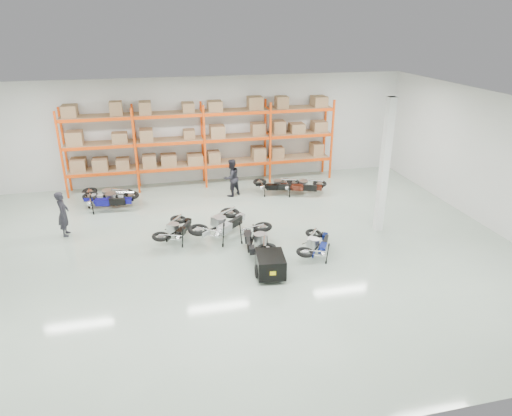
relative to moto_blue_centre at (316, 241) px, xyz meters
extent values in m
plane|color=#A6B9A8|center=(-2.49, 0.75, -0.48)|extent=(18.00, 18.00, 0.00)
plane|color=white|center=(-2.49, 0.75, 4.02)|extent=(18.00, 18.00, 0.00)
plane|color=silver|center=(-2.49, 7.75, 1.77)|extent=(18.00, 0.00, 18.00)
plane|color=silver|center=(-2.49, -6.25, 1.77)|extent=(18.00, 0.00, 18.00)
plane|color=silver|center=(6.51, 0.75, 1.77)|extent=(0.00, 14.00, 14.00)
cube|color=#FF4C0D|center=(-8.09, 6.75, 1.27)|extent=(0.08, 0.08, 3.50)
cube|color=#FF4C0D|center=(-8.09, 7.65, 1.27)|extent=(0.08, 0.08, 3.50)
cube|color=#FF4C0D|center=(-5.29, 6.75, 1.27)|extent=(0.08, 0.08, 3.50)
cube|color=#FF4C0D|center=(-5.29, 7.65, 1.27)|extent=(0.08, 0.08, 3.50)
cube|color=#FF4C0D|center=(-2.49, 6.75, 1.27)|extent=(0.08, 0.08, 3.50)
cube|color=#FF4C0D|center=(-2.49, 7.65, 1.27)|extent=(0.08, 0.08, 3.50)
cube|color=#FF4C0D|center=(0.31, 6.75, 1.27)|extent=(0.08, 0.08, 3.50)
cube|color=#FF4C0D|center=(0.31, 7.65, 1.27)|extent=(0.08, 0.08, 3.50)
cube|color=#FF4C0D|center=(3.11, 6.75, 1.27)|extent=(0.08, 0.08, 3.50)
cube|color=#FF4C0D|center=(3.11, 7.65, 1.27)|extent=(0.08, 0.08, 3.50)
cube|color=#FF4C0D|center=(-6.69, 6.75, 0.42)|extent=(2.70, 0.08, 0.12)
cube|color=#FF4C0D|center=(-6.69, 7.65, 0.42)|extent=(2.70, 0.08, 0.12)
cube|color=#A97F57|center=(-6.69, 7.20, 0.49)|extent=(2.68, 0.88, 0.02)
cube|color=#A97F57|center=(-6.69, 7.20, 0.72)|extent=(2.40, 0.70, 0.44)
cube|color=#FF4C0D|center=(-3.89, 6.75, 0.42)|extent=(2.70, 0.08, 0.12)
cube|color=#FF4C0D|center=(-3.89, 7.65, 0.42)|extent=(2.70, 0.08, 0.12)
cube|color=#A97F57|center=(-3.89, 7.20, 0.49)|extent=(2.68, 0.88, 0.02)
cube|color=#A97F57|center=(-3.89, 7.20, 0.72)|extent=(2.40, 0.70, 0.44)
cube|color=#FF4C0D|center=(-1.09, 6.75, 0.42)|extent=(2.70, 0.08, 0.12)
cube|color=#FF4C0D|center=(-1.09, 7.65, 0.42)|extent=(2.70, 0.08, 0.12)
cube|color=#A97F57|center=(-1.09, 7.20, 0.49)|extent=(2.68, 0.88, 0.02)
cube|color=#A97F57|center=(-1.09, 7.20, 0.72)|extent=(2.40, 0.70, 0.44)
cube|color=#FF4C0D|center=(1.71, 6.75, 0.42)|extent=(2.70, 0.08, 0.12)
cube|color=#FF4C0D|center=(1.71, 7.65, 0.42)|extent=(2.70, 0.08, 0.12)
cube|color=#A97F57|center=(1.71, 7.20, 0.49)|extent=(2.68, 0.88, 0.02)
cube|color=#A97F57|center=(1.71, 7.20, 0.72)|extent=(2.40, 0.70, 0.44)
cube|color=#FF4C0D|center=(-6.69, 6.75, 1.52)|extent=(2.70, 0.08, 0.12)
cube|color=#FF4C0D|center=(-6.69, 7.65, 1.52)|extent=(2.70, 0.08, 0.12)
cube|color=#A97F57|center=(-6.69, 7.20, 1.59)|extent=(2.68, 0.88, 0.02)
cube|color=#A97F57|center=(-6.69, 7.20, 1.82)|extent=(2.40, 0.70, 0.44)
cube|color=#FF4C0D|center=(-3.89, 6.75, 1.52)|extent=(2.70, 0.08, 0.12)
cube|color=#FF4C0D|center=(-3.89, 7.65, 1.52)|extent=(2.70, 0.08, 0.12)
cube|color=#A97F57|center=(-3.89, 7.20, 1.59)|extent=(2.68, 0.88, 0.02)
cube|color=#A97F57|center=(-3.89, 7.20, 1.82)|extent=(2.40, 0.70, 0.44)
cube|color=#FF4C0D|center=(-1.09, 6.75, 1.52)|extent=(2.70, 0.08, 0.12)
cube|color=#FF4C0D|center=(-1.09, 7.65, 1.52)|extent=(2.70, 0.08, 0.12)
cube|color=#A97F57|center=(-1.09, 7.20, 1.59)|extent=(2.68, 0.88, 0.02)
cube|color=#A97F57|center=(-1.09, 7.20, 1.82)|extent=(2.40, 0.70, 0.44)
cube|color=#FF4C0D|center=(1.71, 6.75, 1.52)|extent=(2.70, 0.08, 0.12)
cube|color=#FF4C0D|center=(1.71, 7.65, 1.52)|extent=(2.70, 0.08, 0.12)
cube|color=#A97F57|center=(1.71, 7.20, 1.59)|extent=(2.68, 0.88, 0.02)
cube|color=#A97F57|center=(1.71, 7.20, 1.82)|extent=(2.40, 0.70, 0.44)
cube|color=#FF4C0D|center=(-6.69, 6.75, 2.62)|extent=(2.70, 0.08, 0.12)
cube|color=#FF4C0D|center=(-6.69, 7.65, 2.62)|extent=(2.70, 0.08, 0.12)
cube|color=#A97F57|center=(-6.69, 7.20, 2.69)|extent=(2.68, 0.88, 0.02)
cube|color=#A97F57|center=(-6.69, 7.20, 2.92)|extent=(2.40, 0.70, 0.44)
cube|color=#FF4C0D|center=(-3.89, 6.75, 2.62)|extent=(2.70, 0.08, 0.12)
cube|color=#FF4C0D|center=(-3.89, 7.65, 2.62)|extent=(2.70, 0.08, 0.12)
cube|color=#A97F57|center=(-3.89, 7.20, 2.69)|extent=(2.68, 0.88, 0.02)
cube|color=#A97F57|center=(-3.89, 7.20, 2.92)|extent=(2.40, 0.70, 0.44)
cube|color=#FF4C0D|center=(-1.09, 6.75, 2.62)|extent=(2.70, 0.08, 0.12)
cube|color=#FF4C0D|center=(-1.09, 7.65, 2.62)|extent=(2.70, 0.08, 0.12)
cube|color=#A97F57|center=(-1.09, 7.20, 2.69)|extent=(2.68, 0.88, 0.02)
cube|color=#A97F57|center=(-1.09, 7.20, 2.92)|extent=(2.40, 0.70, 0.44)
cube|color=#FF4C0D|center=(1.71, 6.75, 2.62)|extent=(2.70, 0.08, 0.12)
cube|color=#FF4C0D|center=(1.71, 7.65, 2.62)|extent=(2.70, 0.08, 0.12)
cube|color=#A97F57|center=(1.71, 7.20, 2.69)|extent=(2.68, 0.88, 0.02)
cube|color=#A97F57|center=(1.71, 7.20, 2.92)|extent=(2.40, 0.70, 0.44)
cube|color=white|center=(2.71, 1.25, 1.77)|extent=(0.25, 0.25, 4.50)
cube|color=black|center=(-1.67, -0.93, -0.07)|extent=(0.87, 1.05, 0.56)
cube|color=yellow|center=(-1.67, -1.42, -0.07)|extent=(0.16, 0.04, 0.11)
torus|color=black|center=(-2.06, -0.93, -0.28)|extent=(0.08, 0.39, 0.39)
torus|color=black|center=(-1.29, -0.93, -0.28)|extent=(0.08, 0.39, 0.39)
cylinder|color=black|center=(-1.67, -0.27, -0.02)|extent=(0.14, 0.92, 0.04)
imported|color=#23212A|center=(-7.66, 3.21, 0.29)|extent=(0.37, 0.56, 1.54)
imported|color=black|center=(-1.61, 5.55, 0.29)|extent=(0.94, 0.88, 1.54)
camera|label=1|loc=(-4.54, -11.64, 6.28)|focal=32.00mm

